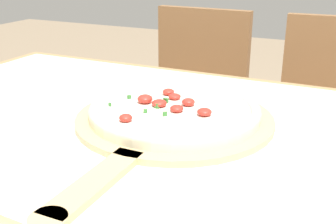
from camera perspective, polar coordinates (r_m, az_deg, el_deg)
The scene contains 6 objects.
dining_table at distance 0.80m, azimuth -0.16°, elevation -10.74°, with size 1.43×0.92×0.76m.
towel_cloth at distance 0.75m, azimuth -0.17°, elevation -3.83°, with size 1.35×0.84×0.00m.
pizza_peel at distance 0.81m, azimuth 0.27°, elevation -1.38°, with size 0.39×0.59×0.01m.
pizza at distance 0.82m, azimuth 0.87°, elevation 0.35°, with size 0.33×0.33×0.04m.
chair_left at distance 1.67m, azimuth 3.30°, elevation 0.74°, with size 0.42×0.42×0.88m.
chair_right at distance 1.57m, azimuth 21.02°, elevation -2.07°, with size 0.41×0.41×0.88m.
Camera 1 is at (0.29, -0.62, 1.08)m, focal length 45.00 mm.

